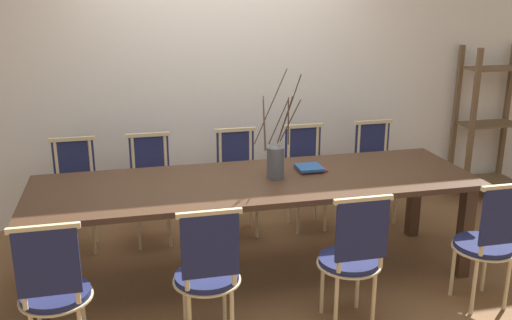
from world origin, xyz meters
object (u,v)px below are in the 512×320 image
at_px(vase_centerpiece, 276,160).
at_px(dining_table, 256,190).
at_px(chair_near_center, 353,255).
at_px(chair_far_center, 238,179).
at_px(book_stack, 310,168).
at_px(shelving_rack, 489,124).

bearing_deg(vase_centerpiece, dining_table, -174.58).
distance_m(chair_near_center, chair_far_center, 1.64).
relative_size(dining_table, chair_far_center, 3.48).
bearing_deg(chair_far_center, vase_centerpiece, 98.53).
height_order(vase_centerpiece, book_stack, vase_centerpiece).
distance_m(dining_table, book_stack, 0.48).
height_order(chair_near_center, vase_centerpiece, vase_centerpiece).
xyz_separation_m(vase_centerpiece, shelving_rack, (2.50, 1.07, -0.12)).
bearing_deg(book_stack, vase_centerpiece, -159.19).
xyz_separation_m(chair_near_center, vase_centerpiece, (-0.28, 0.81, 0.39)).
bearing_deg(shelving_rack, dining_table, -157.84).
distance_m(book_stack, shelving_rack, 2.40).
distance_m(dining_table, chair_far_center, 0.82).
bearing_deg(chair_near_center, dining_table, 118.13).
height_order(chair_near_center, chair_far_center, same).
bearing_deg(dining_table, chair_near_center, -61.87).
distance_m(dining_table, chair_near_center, 0.92).
distance_m(chair_far_center, book_stack, 0.84).
relative_size(chair_near_center, book_stack, 4.18).
bearing_deg(book_stack, dining_table, -164.07).
xyz_separation_m(vase_centerpiece, book_stack, (0.30, 0.11, -0.12)).
bearing_deg(chair_near_center, vase_centerpiece, 108.83).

